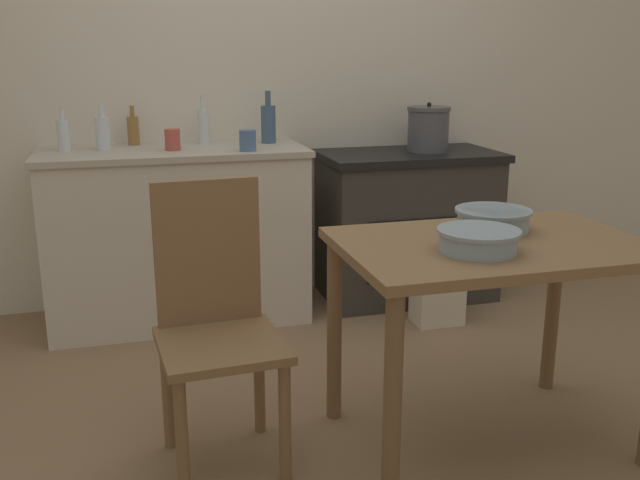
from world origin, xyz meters
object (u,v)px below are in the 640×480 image
object	(u,v)px
bottle_center_left	(268,123)
cup_mid_right	(248,141)
flour_sack	(438,289)
mixing_bowl_large	(478,239)
bottle_center	(133,130)
stove	(407,225)
chair	(216,318)
cup_center_right	(173,140)
bottle_far_left	(64,135)
bottle_mid_left	(103,132)
bottle_left	(203,126)
mixing_bowl_small	(493,218)
stock_pot	(428,129)
work_table	(490,274)

from	to	relation	value
bottle_center_left	cup_mid_right	world-z (taller)	bottle_center_left
flour_sack	bottle_center_left	distance (m)	1.23
mixing_bowl_large	bottle_center	size ratio (longest dim) A/B	1.33
stove	cup_mid_right	distance (m)	1.08
chair	cup_center_right	distance (m)	1.36
flour_sack	cup_center_right	world-z (taller)	cup_center_right
flour_sack	bottle_far_left	bearing A→B (deg)	164.62
chair	bottle_mid_left	xyz separation A→B (m)	(-0.35, 1.38, 0.48)
flour_sack	bottle_mid_left	xyz separation A→B (m)	(-1.59, 0.47, 0.79)
flour_sack	cup_center_right	xyz separation A→B (m)	(-1.27, 0.37, 0.76)
flour_sack	bottle_center_left	bearing A→B (deg)	145.89
bottle_left	bottle_center_left	world-z (taller)	bottle_center_left
stove	cup_mid_right	world-z (taller)	cup_mid_right
stove	mixing_bowl_small	xyz separation A→B (m)	(-0.26, -1.40, 0.37)
chair	mixing_bowl_small	bearing A→B (deg)	-5.76
stove	cup_center_right	distance (m)	1.38
stock_pot	bottle_mid_left	world-z (taller)	bottle_mid_left
stock_pot	bottle_mid_left	size ratio (longest dim) A/B	1.20
bottle_left	cup_mid_right	world-z (taller)	bottle_left
stove	bottle_center_left	xyz separation A→B (m)	(-0.77, 0.07, 0.58)
stove	cup_center_right	size ratio (longest dim) A/B	9.38
bottle_mid_left	bottle_center_left	world-z (taller)	bottle_center_left
stove	stock_pot	bearing A→B (deg)	-3.13
bottle_left	cup_center_right	world-z (taller)	bottle_left
work_table	bottle_center	distance (m)	2.07
mixing_bowl_large	bottle_mid_left	world-z (taller)	bottle_mid_left
cup_center_right	bottle_center_left	bearing A→B (deg)	16.19
cup_mid_right	stock_pot	bearing A→B (deg)	10.76
chair	flour_sack	bearing A→B (deg)	32.68
cup_center_right	mixing_bowl_large	bearing A→B (deg)	-61.77
chair	bottle_left	world-z (taller)	bottle_left
work_table	stock_pot	distance (m)	1.62
bottle_left	bottle_center	world-z (taller)	bottle_left
mixing_bowl_large	stove	bearing A→B (deg)	75.01
stove	bottle_center	size ratio (longest dim) A/B	4.85
chair	bottle_center_left	world-z (taller)	bottle_center_left
chair	work_table	bearing A→B (deg)	-14.39
chair	cup_center_right	xyz separation A→B (m)	(-0.02, 1.28, 0.44)
work_table	bottle_far_left	xyz separation A→B (m)	(-1.45, 1.57, 0.34)
chair	mixing_bowl_large	xyz separation A→B (m)	(0.81, -0.27, 0.29)
chair	bottle_far_left	size ratio (longest dim) A/B	4.70
flour_sack	bottle_mid_left	bearing A→B (deg)	163.53
cup_center_right	bottle_left	bearing A→B (deg)	50.20
work_table	mixing_bowl_small	size ratio (longest dim) A/B	3.79
bottle_mid_left	bottle_center	size ratio (longest dim) A/B	1.11
mixing_bowl_small	bottle_center_left	world-z (taller)	bottle_center_left
chair	mixing_bowl_small	size ratio (longest dim) A/B	3.52
bottle_center	bottle_far_left	bearing A→B (deg)	-157.61
stove	bottle_mid_left	distance (m)	1.69
work_table	flour_sack	world-z (taller)	work_table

